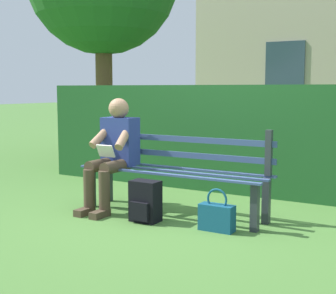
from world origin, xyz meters
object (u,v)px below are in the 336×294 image
at_px(person_seated, 114,150).
at_px(park_bench, 176,171).
at_px(backpack, 145,202).
at_px(handbag, 217,216).

bearing_deg(person_seated, park_bench, -166.05).
relative_size(person_seated, backpack, 2.95).
height_order(person_seated, backpack, person_seated).
height_order(park_bench, person_seated, person_seated).
xyz_separation_m(park_bench, handbag, (-0.64, 0.37, -0.31)).
xyz_separation_m(park_bench, backpack, (0.10, 0.44, -0.25)).
bearing_deg(handbag, backpack, 4.88).
bearing_deg(handbag, person_seated, -8.85).
distance_m(park_bench, person_seated, 0.72).
distance_m(backpack, handbag, 0.75).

